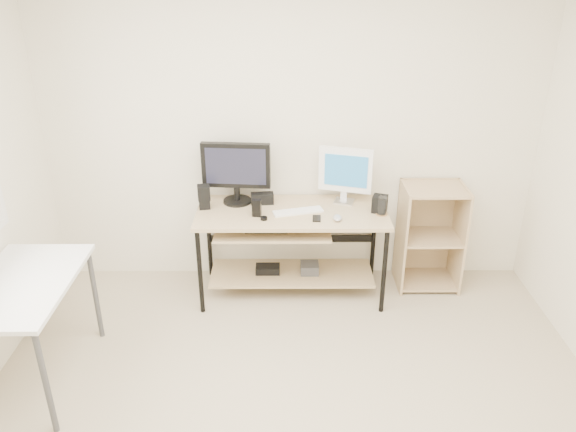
% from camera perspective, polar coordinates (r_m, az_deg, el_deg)
% --- Properties ---
extents(room, '(4.01, 4.01, 2.62)m').
position_cam_1_polar(room, '(2.71, -2.12, -2.68)').
color(room, '#BBAC90').
rests_on(room, ground).
extents(desk, '(1.50, 0.65, 0.75)m').
position_cam_1_polar(desk, '(4.51, 0.06, -1.88)').
color(desk, tan).
rests_on(desk, ground).
extents(side_table, '(0.60, 1.00, 0.75)m').
position_cam_1_polar(side_table, '(3.88, -25.28, -7.10)').
color(side_table, white).
rests_on(side_table, ground).
extents(shelf_unit, '(0.50, 0.40, 0.90)m').
position_cam_1_polar(shelf_unit, '(4.84, 14.11, -1.85)').
color(shelf_unit, tan).
rests_on(shelf_unit, ground).
extents(black_monitor, '(0.55, 0.23, 0.50)m').
position_cam_1_polar(black_monitor, '(4.48, -5.30, 4.76)').
color(black_monitor, black).
rests_on(black_monitor, desk).
extents(white_imac, '(0.42, 0.16, 0.46)m').
position_cam_1_polar(white_imac, '(4.49, 5.86, 4.52)').
color(white_imac, silver).
rests_on(white_imac, desk).
extents(keyboard, '(0.41, 0.21, 0.01)m').
position_cam_1_polar(keyboard, '(4.38, 1.02, 0.47)').
color(keyboard, white).
rests_on(keyboard, desk).
extents(mouse, '(0.07, 0.11, 0.04)m').
position_cam_1_polar(mouse, '(4.27, 5.05, -0.18)').
color(mouse, '#BBBBC0').
rests_on(mouse, desk).
extents(center_speaker, '(0.19, 0.10, 0.09)m').
position_cam_1_polar(center_speaker, '(4.53, -2.63, 1.80)').
color(center_speaker, black).
rests_on(center_speaker, desk).
extents(speaker_left, '(0.11, 0.11, 0.19)m').
position_cam_1_polar(speaker_left, '(4.47, -8.53, 1.98)').
color(speaker_left, black).
rests_on(speaker_left, desk).
extents(speaker_right, '(0.14, 0.14, 0.13)m').
position_cam_1_polar(speaker_right, '(4.43, 9.30, 1.23)').
color(speaker_right, black).
rests_on(speaker_right, desk).
extents(audio_controller, '(0.07, 0.05, 0.14)m').
position_cam_1_polar(audio_controller, '(4.30, -3.20, 0.81)').
color(audio_controller, black).
rests_on(audio_controller, desk).
extents(volume_puck, '(0.06, 0.06, 0.02)m').
position_cam_1_polar(volume_puck, '(4.26, -2.46, -0.24)').
color(volume_puck, black).
rests_on(volume_puck, desk).
extents(smartphone, '(0.07, 0.12, 0.01)m').
position_cam_1_polar(smartphone, '(4.28, 2.93, -0.25)').
color(smartphone, black).
rests_on(smartphone, desk).
extents(coaster, '(0.09, 0.09, 0.01)m').
position_cam_1_polar(coaster, '(4.41, 9.48, 0.19)').
color(coaster, '#AB7D4D').
rests_on(coaster, desk).
extents(drinking_glass, '(0.07, 0.07, 0.14)m').
position_cam_1_polar(drinking_glass, '(4.38, 9.54, 1.06)').
color(drinking_glass, white).
rests_on(drinking_glass, coaster).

